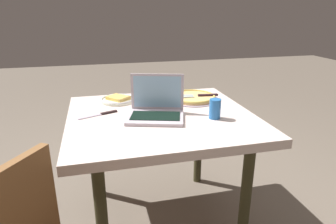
# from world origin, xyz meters

# --- Properties ---
(ground_plane) EXTENTS (12.00, 12.00, 0.00)m
(ground_plane) POSITION_xyz_m (0.00, 0.00, 0.00)
(ground_plane) COLOR #685C50
(dining_table) EXTENTS (1.08, 0.99, 0.75)m
(dining_table) POSITION_xyz_m (0.00, 0.00, 0.66)
(dining_table) COLOR beige
(dining_table) RESTS_ON ground_plane
(laptop) EXTENTS (0.37, 0.33, 0.23)m
(laptop) POSITION_xyz_m (0.03, 0.03, 0.80)
(laptop) COLOR #BBADB9
(laptop) RESTS_ON dining_table
(pizza_plate) EXTENTS (0.24, 0.24, 0.04)m
(pizza_plate) POSITION_xyz_m (0.22, -0.32, 0.76)
(pizza_plate) COLOR white
(pizza_plate) RESTS_ON dining_table
(pizza_tray) EXTENTS (0.36, 0.36, 0.03)m
(pizza_tray) POSITION_xyz_m (-0.28, -0.24, 0.76)
(pizza_tray) COLOR #A694A5
(pizza_tray) RESTS_ON dining_table
(table_knife) EXTENTS (0.23, 0.11, 0.01)m
(table_knife) POSITION_xyz_m (0.34, -0.08, 0.75)
(table_knife) COLOR #BFB0C4
(table_knife) RESTS_ON dining_table
(drink_cup) EXTENTS (0.07, 0.07, 0.11)m
(drink_cup) POSITION_xyz_m (-0.28, 0.14, 0.81)
(drink_cup) COLOR #2668B7
(drink_cup) RESTS_ON dining_table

